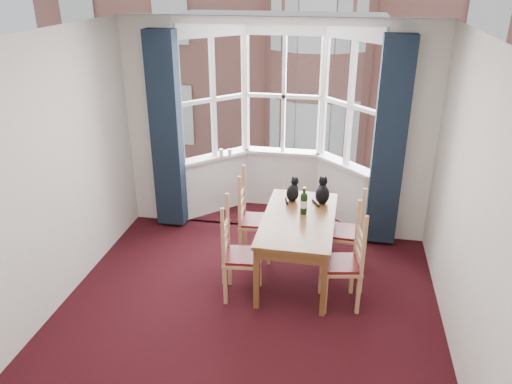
% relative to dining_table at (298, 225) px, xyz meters
% --- Properties ---
extents(floor, '(4.50, 4.50, 0.00)m').
position_rel_dining_table_xyz_m(floor, '(-0.44, -1.09, -0.67)').
color(floor, black).
rests_on(floor, ground).
extents(ceiling, '(4.50, 4.50, 0.00)m').
position_rel_dining_table_xyz_m(ceiling, '(-0.44, -1.09, 2.13)').
color(ceiling, white).
rests_on(ceiling, floor).
extents(wall_left, '(0.00, 4.50, 4.50)m').
position_rel_dining_table_xyz_m(wall_left, '(-2.44, -1.09, 0.73)').
color(wall_left, silver).
rests_on(wall_left, floor).
extents(wall_right, '(0.00, 4.50, 4.50)m').
position_rel_dining_table_xyz_m(wall_right, '(1.56, -1.09, 0.73)').
color(wall_right, silver).
rests_on(wall_right, floor).
extents(wall_back_pier_left, '(0.70, 0.12, 2.80)m').
position_rel_dining_table_xyz_m(wall_back_pier_left, '(-2.09, 1.16, 0.73)').
color(wall_back_pier_left, silver).
rests_on(wall_back_pier_left, floor).
extents(wall_back_pier_right, '(0.70, 0.12, 2.80)m').
position_rel_dining_table_xyz_m(wall_back_pier_right, '(1.21, 1.16, 0.73)').
color(wall_back_pier_right, silver).
rests_on(wall_back_pier_right, floor).
extents(bay_window, '(2.76, 0.94, 2.80)m').
position_rel_dining_table_xyz_m(bay_window, '(-0.44, 1.67, 0.73)').
color(bay_window, white).
rests_on(bay_window, floor).
extents(curtain_left, '(0.38, 0.22, 2.60)m').
position_rel_dining_table_xyz_m(curtain_left, '(-1.86, 0.98, 0.68)').
color(curtain_left, '#152131').
rests_on(curtain_left, floor).
extents(curtain_right, '(0.38, 0.22, 2.60)m').
position_rel_dining_table_xyz_m(curtain_right, '(0.98, 0.98, 0.68)').
color(curtain_right, '#152131').
rests_on(curtain_right, floor).
extents(dining_table, '(0.81, 1.50, 0.76)m').
position_rel_dining_table_xyz_m(dining_table, '(0.00, 0.00, 0.00)').
color(dining_table, brown).
rests_on(dining_table, floor).
extents(chair_left_near, '(0.44, 0.46, 0.92)m').
position_rel_dining_table_xyz_m(chair_left_near, '(-0.63, -0.50, -0.20)').
color(chair_left_near, tan).
rests_on(chair_left_near, floor).
extents(chair_left_far, '(0.42, 0.44, 0.92)m').
position_rel_dining_table_xyz_m(chair_left_far, '(-0.63, 0.35, -0.20)').
color(chair_left_far, tan).
rests_on(chair_left_far, floor).
extents(chair_right_near, '(0.47, 0.48, 0.92)m').
position_rel_dining_table_xyz_m(chair_right_near, '(0.59, -0.44, -0.20)').
color(chair_right_near, tan).
rests_on(chair_right_near, floor).
extents(chair_right_far, '(0.43, 0.45, 0.92)m').
position_rel_dining_table_xyz_m(chair_right_far, '(0.62, 0.25, -0.20)').
color(chair_right_far, tan).
rests_on(chair_right_far, floor).
extents(cat_left, '(0.19, 0.24, 0.29)m').
position_rel_dining_table_xyz_m(cat_left, '(-0.12, 0.46, 0.20)').
color(cat_left, black).
rests_on(cat_left, dining_table).
extents(cat_right, '(0.18, 0.25, 0.32)m').
position_rel_dining_table_xyz_m(cat_right, '(0.23, 0.45, 0.21)').
color(cat_right, black).
rests_on(cat_right, dining_table).
extents(wine_bottle, '(0.08, 0.08, 0.32)m').
position_rel_dining_table_xyz_m(wine_bottle, '(0.04, 0.12, 0.23)').
color(wine_bottle, black).
rests_on(wine_bottle, dining_table).
extents(candle_tall, '(0.06, 0.06, 0.10)m').
position_rel_dining_table_xyz_m(candle_tall, '(-1.27, 1.51, 0.25)').
color(candle_tall, white).
rests_on(candle_tall, bay_window).
extents(candle_short, '(0.06, 0.06, 0.10)m').
position_rel_dining_table_xyz_m(candle_short, '(-1.15, 1.54, 0.25)').
color(candle_short, white).
rests_on(candle_short, bay_window).
extents(street, '(80.00, 80.00, 0.00)m').
position_rel_dining_table_xyz_m(street, '(-0.44, 31.16, -6.67)').
color(street, '#333335').
rests_on(street, ground).
extents(tenement_building, '(18.40, 7.80, 15.20)m').
position_rel_dining_table_xyz_m(tenement_building, '(-0.44, 12.92, 0.93)').
color(tenement_building, '#9A5C4F').
rests_on(tenement_building, street).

